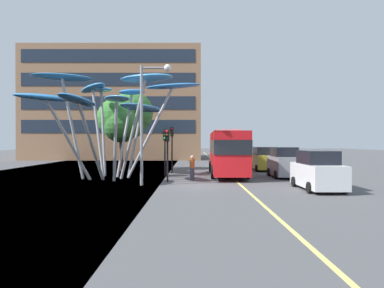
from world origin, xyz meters
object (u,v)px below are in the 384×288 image
red_bus (227,150)px  traffic_light_kerb_near (167,144)px  traffic_light_kerb_far (165,143)px  car_parked_mid (284,163)px  traffic_light_island_mid (172,140)px  leaf_sculpture (111,97)px  street_lamp (149,107)px  pedestrian (192,168)px  car_parked_near (317,171)px  car_parked_far (264,159)px

red_bus → traffic_light_kerb_near: (-4.44, -5.22, 0.54)m
traffic_light_kerb_far → car_parked_mid: (9.00, -0.95, -1.54)m
traffic_light_kerb_near → traffic_light_island_mid: 7.35m
leaf_sculpture → traffic_light_island_mid: size_ratio=3.14×
traffic_light_island_mid → street_lamp: 9.22m
traffic_light_kerb_near → pedestrian: 2.56m
car_parked_near → street_lamp: street_lamp is taller
leaf_sculpture → car_parked_far: leaf_sculpture is taller
car_parked_near → traffic_light_kerb_far: bearing=139.2°
leaf_sculpture → car_parked_near: (12.88, -6.23, -4.91)m
leaf_sculpture → car_parked_mid: size_ratio=3.16×
traffic_light_island_mid → street_lamp: (-0.91, -8.96, 1.94)m
car_parked_far → traffic_light_island_mid: bearing=-163.3°
traffic_light_island_mid → car_parked_far: 8.98m
traffic_light_kerb_near → pedestrian: (1.63, 1.07, -1.66)m
traffic_light_kerb_near → red_bus: bearing=49.6°
traffic_light_kerb_far → car_parked_near: bearing=-40.8°
traffic_light_kerb_far → car_parked_near: traffic_light_kerb_far is taller
traffic_light_island_mid → car_parked_mid: bearing=-25.4°
car_parked_mid → traffic_light_kerb_near: bearing=-159.1°
traffic_light_island_mid → car_parked_far: (8.43, 2.53, -1.81)m
street_lamp → traffic_light_island_mid: bearing=84.2°
pedestrian → traffic_light_kerb_far: bearing=124.1°
traffic_light_kerb_near → traffic_light_kerb_far: bearing=96.6°
car_parked_far → car_parked_mid: bearing=-88.3°
car_parked_far → street_lamp: street_lamp is taller
pedestrian → traffic_light_island_mid: bearing=105.5°
leaf_sculpture → car_parked_far: size_ratio=2.99×
red_bus → car_parked_mid: size_ratio=2.91×
traffic_light_kerb_near → car_parked_near: (8.61, -3.64, -1.51)m
car_parked_mid → street_lamp: 11.33m
traffic_light_kerb_far → car_parked_far: 10.59m
red_bus → traffic_light_kerb_near: red_bus is taller
leaf_sculpture → pedestrian: 7.92m
traffic_light_kerb_far → car_parked_near: 12.11m
traffic_light_island_mid → car_parked_near: size_ratio=0.87×
red_bus → traffic_light_kerb_far: 5.07m
car_parked_mid → car_parked_far: bearing=91.7°
car_parked_near → car_parked_far: (-0.29, 13.51, 0.00)m
pedestrian → leaf_sculpture: bearing=165.6°
leaf_sculpture → car_parked_far: 15.35m
leaf_sculpture → traffic_light_kerb_near: 6.04m
street_lamp → pedestrian: bearing=45.5°
traffic_light_island_mid → pedestrian: bearing=-74.5°
traffic_light_island_mid → street_lamp: street_lamp is taller
traffic_light_kerb_near → traffic_light_island_mid: size_ratio=0.89×
red_bus → street_lamp: street_lamp is taller
red_bus → traffic_light_island_mid: (-4.55, 2.12, 0.84)m
red_bus → leaf_sculpture: (-8.71, -2.63, 3.94)m
traffic_light_kerb_far → car_parked_far: (8.80, 5.67, -1.59)m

